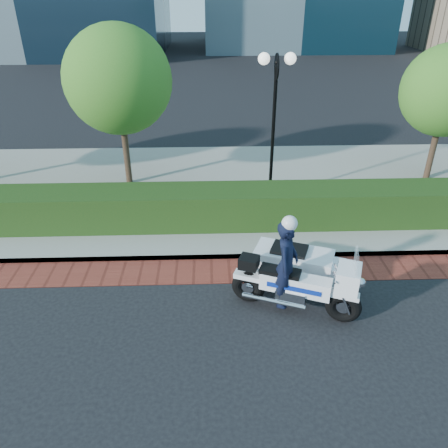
{
  "coord_description": "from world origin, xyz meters",
  "views": [
    {
      "loc": [
        -0.85,
        -6.96,
        5.94
      ],
      "look_at": [
        -0.52,
        1.98,
        1.0
      ],
      "focal_mm": 35.0,
      "sensor_mm": 36.0,
      "label": 1
    }
  ],
  "objects_px": {
    "tree_b": "(118,80)",
    "tree_c": "(447,91)",
    "lamppost": "(275,106)",
    "police_motorcycle": "(294,270)"
  },
  "relations": [
    {
      "from": "lamppost",
      "to": "tree_c",
      "type": "xyz_separation_m",
      "value": [
        5.5,
        1.3,
        0.09
      ]
    },
    {
      "from": "lamppost",
      "to": "tree_b",
      "type": "distance_m",
      "value": 4.71
    },
    {
      "from": "tree_b",
      "to": "police_motorcycle",
      "type": "height_order",
      "value": "tree_b"
    },
    {
      "from": "tree_c",
      "to": "police_motorcycle",
      "type": "relative_size",
      "value": 1.68
    },
    {
      "from": "lamppost",
      "to": "police_motorcycle",
      "type": "relative_size",
      "value": 1.64
    },
    {
      "from": "lamppost",
      "to": "tree_b",
      "type": "xyz_separation_m",
      "value": [
        -4.5,
        1.3,
        0.48
      ]
    },
    {
      "from": "tree_b",
      "to": "tree_c",
      "type": "bearing_deg",
      "value": -0.0
    },
    {
      "from": "tree_b",
      "to": "tree_c",
      "type": "distance_m",
      "value": 10.01
    },
    {
      "from": "tree_c",
      "to": "tree_b",
      "type": "bearing_deg",
      "value": 180.0
    },
    {
      "from": "lamppost",
      "to": "tree_b",
      "type": "bearing_deg",
      "value": 163.89
    }
  ]
}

